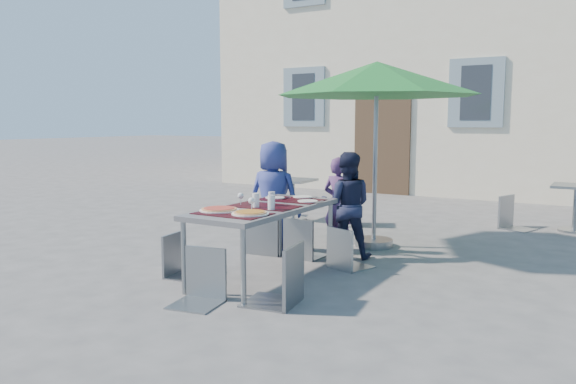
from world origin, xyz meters
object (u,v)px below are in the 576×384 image
Objects in this scene: bg_chair_l_1 at (513,192)px; chair_4 at (282,237)px; pizza_near_left at (219,209)px; cafe_table_0 at (293,194)px; bg_chair_l_0 at (280,185)px; child_0 at (274,196)px; bg_chair_r_0 at (350,187)px; child_2 at (347,205)px; patio_umbrella at (377,80)px; chair_2 at (346,223)px; cafe_table_1 at (576,201)px; chair_0 at (266,208)px; dining_table at (264,212)px; chair_3 at (180,230)px; chair_5 at (200,244)px; pizza_near_right at (250,213)px; chair_1 at (303,214)px.

chair_4 is at bearing -103.63° from bg_chair_l_1.
pizza_near_left is 3.86m from cafe_table_0.
bg_chair_l_0 reaches higher than pizza_near_left.
child_0 is 2.11m from bg_chair_r_0.
bg_chair_r_0 is at bearing -156.72° from bg_chair_l_1.
bg_chair_l_1 is at bearing 23.28° from bg_chair_r_0.
child_0 reaches higher than pizza_near_left.
child_2 is 1.67m from patio_umbrella.
chair_2 is (0.22, -0.48, -0.12)m from child_2.
cafe_table_0 is 3.42m from bg_chair_l_1.
cafe_table_0 is 4.27m from cafe_table_1.
dining_table is at bearing -58.17° from chair_0.
chair_3 is 3.13m from patio_umbrella.
chair_4 is at bearing 25.17° from chair_5.
pizza_near_right is 0.57m from chair_5.
child_0 reaches higher than cafe_table_1.
chair_5 is 4.66m from bg_chair_l_0.
chair_0 is 4.03m from bg_chair_l_1.
pizza_near_left is 0.41× the size of bg_chair_l_0.
chair_3 is at bearing 32.14° from child_2.
pizza_near_left is at bearing -96.04° from chair_1.
dining_table is at bearing 132.96° from chair_4.
bg_chair_l_0 is at bearing 112.49° from chair_5.
child_0 is 4.57m from cafe_table_1.
chair_0 reaches higher than cafe_table_0.
patio_umbrella reaches higher than chair_3.
child_2 reaches higher than pizza_near_left.
chair_1 is 0.89× the size of chair_4.
child_2 is 1.44× the size of chair_2.
pizza_near_left is 2.87m from patio_umbrella.
cafe_table_1 is at bearing 60.62° from chair_2.
chair_1 reaches higher than cafe_table_0.
chair_2 is 2.68m from bg_chair_r_0.
bg_chair_r_0 is at bearing 95.68° from chair_5.
child_0 is at bearing -66.27° from cafe_table_0.
child_2 is 2.66m from cafe_table_0.
dining_table is 0.72× the size of patio_umbrella.
patio_umbrella is at bearing 97.31° from chair_2.
pizza_near_right reaches higher than cafe_table_1.
cafe_table_1 is (2.83, 4.85, -0.31)m from pizza_near_left.
chair_4 is 1.09× the size of bg_chair_l_1.
chair_4 is (0.03, -1.41, 0.10)m from chair_2.
child_2 is 1.86× the size of cafe_table_0.
child_0 is at bearing -14.70° from child_2.
child_2 reaches higher than pizza_near_right.
chair_4 is at bearing -61.28° from cafe_table_0.
chair_5 is at bearing -92.88° from dining_table.
cafe_table_1 is at bearing 54.40° from chair_3.
cafe_table_1 is (2.25, 3.13, -0.17)m from child_2.
dining_table is 5.26× the size of pizza_near_right.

